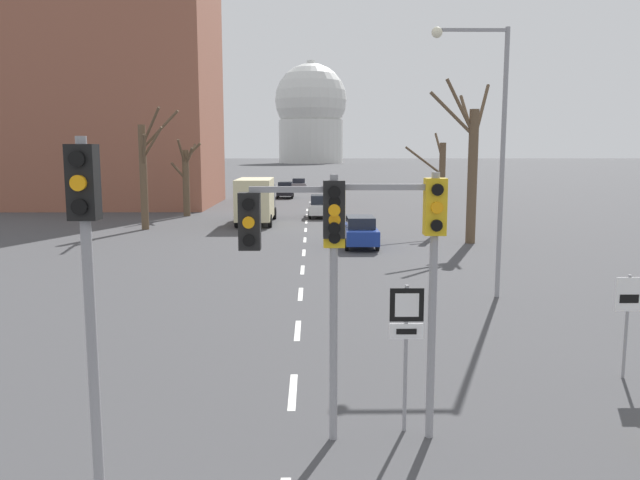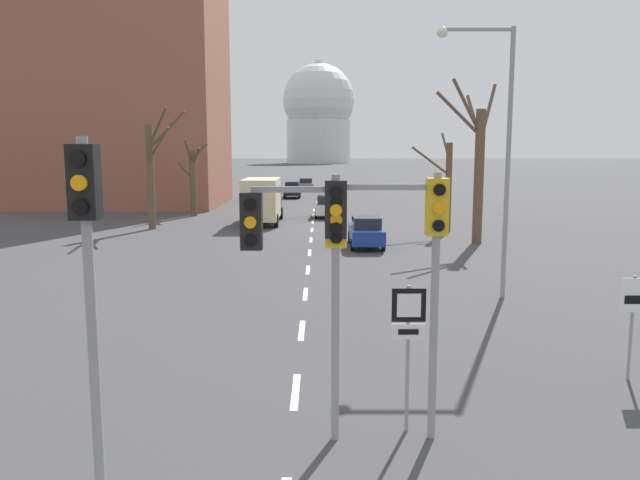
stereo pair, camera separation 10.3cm
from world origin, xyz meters
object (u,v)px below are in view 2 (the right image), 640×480
street_lamp_right (494,136)px  speed_limit_sign (631,310)px  sedan_near_left (290,190)px  sedan_mid_centre (364,231)px  traffic_signal_near_right (399,240)px  delivery_truck (261,199)px  traffic_signal_centre_tall (304,242)px  route_sign_post (406,332)px  traffic_signal_near_left (86,260)px  sedan_near_right (326,206)px  sedan_far_left (304,184)px

street_lamp_right → speed_limit_sign: bearing=-82.8°
speed_limit_sign → sedan_near_left: (-9.81, 53.48, -0.71)m
street_lamp_right → sedan_mid_centre: street_lamp_right is taller
speed_limit_sign → sedan_mid_centre: speed_limit_sign is taller
traffic_signal_near_right → street_lamp_right: (4.49, 10.60, 1.99)m
sedan_mid_centre → delivery_truck: delivery_truck is taller
traffic_signal_centre_tall → delivery_truck: size_ratio=0.64×
traffic_signal_near_right → sedan_mid_centre: traffic_signal_near_right is taller
traffic_signal_centre_tall → route_sign_post: (1.80, 0.31, -1.66)m
street_lamp_right → sedan_mid_centre: (-3.43, 11.48, -4.71)m
traffic_signal_centre_tall → sedan_near_left: size_ratio=1.13×
traffic_signal_centre_tall → traffic_signal_near_left: (-2.77, -2.40, 0.12)m
route_sign_post → sedan_mid_centre: (0.86, 21.83, -1.02)m
street_lamp_right → sedan_near_right: (-5.24, 26.18, -4.69)m
speed_limit_sign → sedan_mid_centre: size_ratio=0.53×
route_sign_post → sedan_far_left: (-3.32, 67.73, -1.03)m
traffic_signal_near_left → route_sign_post: (4.57, 2.71, -1.78)m
route_sign_post → sedan_near_left: (-4.54, 56.05, -0.97)m
traffic_signal_near_left → street_lamp_right: street_lamp_right is taller
traffic_signal_centre_tall → sedan_mid_centre: bearing=83.1°
street_lamp_right → delivery_truck: size_ratio=1.25×
speed_limit_sign → delivery_truck: (-10.81, 29.87, 0.12)m
traffic_signal_centre_tall → sedan_mid_centre: traffic_signal_centre_tall is taller
speed_limit_sign → traffic_signal_centre_tall: bearing=-157.8°
route_sign_post → speed_limit_sign: 5.87m
traffic_signal_near_left → sedan_near_right: 39.50m
traffic_signal_near_left → delivery_truck: 35.22m
sedan_near_left → sedan_mid_centre: 34.64m
sedan_far_left → traffic_signal_centre_tall: bearing=-88.7°
sedan_far_left → delivery_truck: (-2.22, -35.29, 0.89)m
traffic_signal_near_right → sedan_far_left: (-3.12, 67.98, -2.72)m
sedan_mid_centre → street_lamp_right: bearing=-73.4°
traffic_signal_centre_tall → traffic_signal_near_left: bearing=-139.1°
street_lamp_right → sedan_far_left: bearing=97.6°
traffic_signal_near_right → traffic_signal_centre_tall: 1.60m
traffic_signal_centre_tall → speed_limit_sign: bearing=22.2°
traffic_signal_near_right → sedan_near_left: 56.53m
route_sign_post → speed_limit_sign: size_ratio=1.15×
sedan_far_left → speed_limit_sign: bearing=-82.5°
street_lamp_right → traffic_signal_near_right: bearing=-112.9°
sedan_mid_centre → sedan_far_left: sedan_mid_centre is taller
traffic_signal_near_left → sedan_near_left: traffic_signal_near_left is taller
route_sign_post → sedan_near_right: 36.56m
sedan_near_right → sedan_mid_centre: bearing=-83.0°
traffic_signal_centre_tall → sedan_near_left: 56.49m
route_sign_post → traffic_signal_near_right: bearing=-128.4°
route_sign_post → delivery_truck: (-5.54, 32.44, -0.14)m
route_sign_post → speed_limit_sign: bearing=26.0°
sedan_near_left → sedan_near_right: size_ratio=1.01×
traffic_signal_centre_tall → sedan_mid_centre: size_ratio=1.04×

